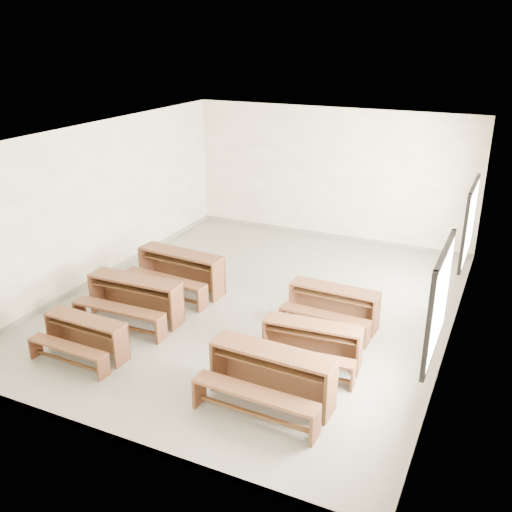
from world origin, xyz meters
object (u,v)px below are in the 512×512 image
at_px(desk_set_0, 85,334).
at_px(desk_set_5, 333,304).
at_px(desk_set_2, 180,269).
at_px(desk_set_3, 270,373).
at_px(desk_set_1, 134,296).
at_px(desk_set_4, 311,341).

relative_size(desk_set_0, desk_set_5, 0.90).
distance_m(desk_set_2, desk_set_3, 4.05).
xyz_separation_m(desk_set_1, desk_set_3, (3.18, -1.21, 0.01)).
relative_size(desk_set_1, desk_set_5, 1.11).
xyz_separation_m(desk_set_1, desk_set_2, (0.07, 1.39, 0.01)).
height_order(desk_set_1, desk_set_2, desk_set_2).
distance_m(desk_set_1, desk_set_4, 3.36).
bearing_deg(desk_set_2, desk_set_5, 2.55).
relative_size(desk_set_2, desk_set_4, 1.17).
height_order(desk_set_2, desk_set_5, desk_set_2).
distance_m(desk_set_0, desk_set_4, 3.58).
height_order(desk_set_0, desk_set_3, desk_set_3).
relative_size(desk_set_3, desk_set_4, 1.13).
relative_size(desk_set_0, desk_set_2, 0.77).
bearing_deg(desk_set_1, desk_set_4, -2.63).
bearing_deg(desk_set_1, desk_set_2, 85.30).
distance_m(desk_set_2, desk_set_5, 3.20).
bearing_deg(desk_set_1, desk_set_0, -90.78).
xyz_separation_m(desk_set_3, desk_set_5, (0.08, 2.52, -0.05)).
distance_m(desk_set_0, desk_set_3, 3.17).
distance_m(desk_set_3, desk_set_4, 1.17).
xyz_separation_m(desk_set_0, desk_set_5, (3.25, 2.63, 0.04)).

